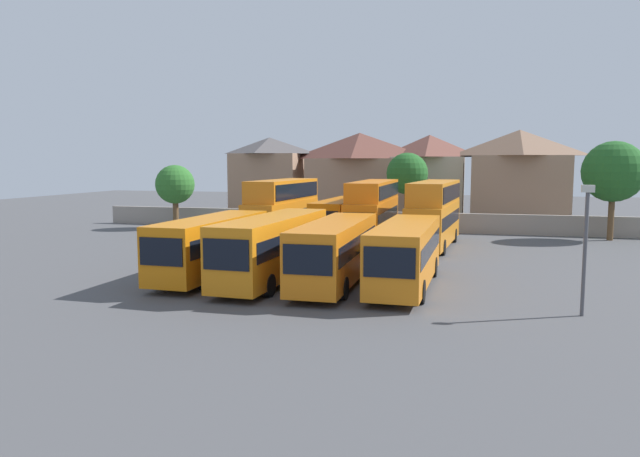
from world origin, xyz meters
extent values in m
plane|color=#4C4C4F|center=(0.00, 18.00, 0.00)|extent=(140.00, 140.00, 0.00)
cube|color=gray|center=(0.00, 24.48, 0.90)|extent=(56.00, 0.50, 1.80)
cube|color=orange|center=(-5.44, -0.13, 1.85)|extent=(2.80, 10.58, 2.98)
cube|color=black|center=(-5.56, -5.41, 2.20)|extent=(2.25, 0.13, 1.34)
cube|color=black|center=(-5.44, -0.13, 2.20)|extent=(2.82, 9.74, 0.94)
cylinder|color=black|center=(-4.34, -3.42, 0.55)|extent=(0.33, 1.11, 1.10)
cylinder|color=black|center=(-6.68, -3.37, 0.55)|extent=(0.33, 1.11, 1.10)
cylinder|color=black|center=(-4.19, 3.11, 0.55)|extent=(0.33, 1.11, 1.10)
cylinder|color=black|center=(-6.53, 3.16, 0.55)|extent=(0.33, 1.11, 1.10)
cube|color=orange|center=(-1.73, -0.33, 1.93)|extent=(3.01, 11.56, 3.15)
cube|color=black|center=(-1.97, -6.07, 2.31)|extent=(2.23, 0.17, 1.42)
cube|color=black|center=(-1.73, -0.33, 2.31)|extent=(3.02, 10.65, 0.99)
cylinder|color=black|center=(-0.72, -3.93, 0.55)|extent=(0.35, 1.11, 1.10)
cylinder|color=black|center=(-3.05, -3.83, 0.55)|extent=(0.35, 1.11, 1.10)
cylinder|color=black|center=(-0.42, 3.18, 0.55)|extent=(0.35, 1.11, 1.10)
cylinder|color=black|center=(-2.75, 3.27, 0.55)|extent=(0.35, 1.11, 1.10)
cube|color=orange|center=(1.71, -0.32, 1.84)|extent=(2.59, 11.01, 2.96)
cube|color=black|center=(1.74, -5.83, 2.19)|extent=(2.23, 0.09, 1.33)
cube|color=black|center=(1.71, -0.32, 2.19)|extent=(2.63, 10.13, 0.93)
cylinder|color=black|center=(2.89, -3.72, 0.55)|extent=(0.31, 1.10, 1.10)
cylinder|color=black|center=(0.56, -3.73, 0.55)|extent=(0.31, 1.10, 1.10)
cylinder|color=black|center=(2.85, 3.10, 0.55)|extent=(0.31, 1.10, 1.10)
cylinder|color=black|center=(0.52, 3.09, 0.55)|extent=(0.31, 1.10, 1.10)
cube|color=orange|center=(5.36, -0.18, 1.83)|extent=(2.75, 10.72, 2.94)
cube|color=black|center=(5.25, -5.53, 2.18)|extent=(2.22, 0.13, 1.32)
cube|color=black|center=(5.36, -0.18, 2.18)|extent=(2.77, 9.87, 0.92)
cylinder|color=black|center=(6.45, -3.51, 0.55)|extent=(0.32, 1.11, 1.10)
cylinder|color=black|center=(4.13, -3.46, 0.55)|extent=(0.32, 1.11, 1.10)
cylinder|color=black|center=(6.59, 3.10, 0.55)|extent=(0.32, 1.11, 1.10)
cylinder|color=black|center=(4.27, 3.15, 0.55)|extent=(0.32, 1.11, 1.10)
cube|color=orange|center=(-6.13, 14.55, 1.84)|extent=(3.18, 10.61, 2.97)
cube|color=black|center=(-6.43, 9.30, 2.20)|extent=(2.27, 0.21, 1.34)
cube|color=black|center=(-6.13, 14.55, 2.20)|extent=(3.17, 9.78, 0.94)
cube|color=orange|center=(-6.11, 14.81, 4.16)|extent=(3.10, 10.09, 1.67)
cube|color=black|center=(-6.11, 14.81, 4.16)|extent=(3.16, 9.57, 1.17)
cylinder|color=black|center=(-5.13, 11.24, 0.55)|extent=(0.36, 1.12, 1.10)
cylinder|color=black|center=(-7.50, 11.38, 0.55)|extent=(0.36, 1.12, 1.10)
cylinder|color=black|center=(-4.75, 17.73, 0.55)|extent=(0.36, 1.12, 1.10)
cylinder|color=black|center=(-7.12, 17.86, 0.55)|extent=(0.36, 1.12, 1.10)
cube|color=orange|center=(-1.39, 14.86, 1.93)|extent=(2.70, 10.21, 3.14)
cube|color=black|center=(-1.52, 9.77, 2.30)|extent=(2.14, 0.14, 1.41)
cube|color=black|center=(-1.39, 14.86, 2.30)|extent=(2.72, 9.40, 0.99)
cylinder|color=black|center=(-0.35, 11.69, 0.55)|extent=(0.33, 1.11, 1.10)
cylinder|color=black|center=(-2.59, 11.75, 0.55)|extent=(0.33, 1.11, 1.10)
cylinder|color=black|center=(-0.18, 17.98, 0.55)|extent=(0.33, 1.11, 1.10)
cylinder|color=black|center=(-2.42, 18.04, 0.55)|extent=(0.33, 1.11, 1.10)
cube|color=orange|center=(1.25, 14.14, 1.96)|extent=(2.44, 11.28, 3.20)
cube|color=black|center=(1.26, 8.49, 2.34)|extent=(2.14, 0.08, 1.44)
cube|color=black|center=(1.25, 14.14, 2.34)|extent=(2.48, 10.38, 1.01)
cube|color=orange|center=(1.25, 14.43, 4.26)|extent=(2.39, 10.72, 1.41)
cube|color=black|center=(1.25, 14.43, 4.26)|extent=(2.48, 10.15, 0.99)
cylinder|color=black|center=(2.37, 10.65, 0.55)|extent=(0.30, 1.10, 1.10)
cylinder|color=black|center=(0.14, 10.65, 0.55)|extent=(0.30, 1.10, 1.10)
cylinder|color=black|center=(2.37, 17.64, 0.55)|extent=(0.30, 1.10, 1.10)
cylinder|color=black|center=(0.13, 17.64, 0.55)|extent=(0.30, 1.10, 1.10)
cube|color=orange|center=(5.80, 14.62, 1.84)|extent=(3.44, 11.50, 2.97)
cube|color=black|center=(5.35, 8.95, 2.20)|extent=(2.24, 0.26, 1.34)
cube|color=black|center=(5.80, 14.62, 2.20)|extent=(3.41, 10.59, 0.94)
cube|color=orange|center=(5.82, 14.90, 4.15)|extent=(3.34, 10.93, 1.63)
cube|color=black|center=(5.82, 14.90, 4.15)|extent=(3.39, 10.37, 1.14)
cylinder|color=black|center=(6.69, 11.03, 0.55)|extent=(0.39, 1.12, 1.10)
cylinder|color=black|center=(4.35, 11.21, 0.55)|extent=(0.39, 1.12, 1.10)
cylinder|color=black|center=(7.24, 18.03, 0.55)|extent=(0.39, 1.12, 1.10)
cylinder|color=black|center=(4.91, 18.21, 0.55)|extent=(0.39, 1.12, 1.10)
cube|color=#9E7A60|center=(-14.04, 34.18, 3.67)|extent=(7.55, 6.74, 7.35)
pyramid|color=#514C4C|center=(-14.04, 34.18, 8.26)|extent=(7.93, 7.08, 1.83)
cube|color=#9E7A60|center=(-3.58, 34.02, 3.39)|extent=(10.78, 6.47, 6.78)
pyramid|color=brown|center=(-3.58, 34.02, 8.17)|extent=(11.32, 6.79, 2.78)
cube|color=tan|center=(3.88, 35.18, 3.47)|extent=(7.36, 7.78, 6.95)
pyramid|color=brown|center=(3.88, 35.18, 8.13)|extent=(7.73, 8.16, 2.36)
cube|color=#9E7A60|center=(13.04, 34.09, 3.53)|extent=(9.42, 7.96, 7.06)
pyramid|color=brown|center=(13.04, 34.09, 8.37)|extent=(9.89, 8.36, 2.62)
cylinder|color=brown|center=(-19.21, 21.48, 1.48)|extent=(0.55, 0.55, 2.96)
sphere|color=#2D6B28|center=(-19.21, 21.48, 4.27)|extent=(3.73, 3.73, 3.73)
cylinder|color=brown|center=(19.58, 22.48, 1.95)|extent=(0.48, 0.48, 3.90)
sphere|color=#235B23|center=(19.58, 22.48, 5.64)|extent=(4.95, 4.95, 4.95)
cylinder|color=brown|center=(2.41, 26.98, 1.96)|extent=(0.49, 0.49, 3.92)
sphere|color=#235B23|center=(2.41, 26.98, 5.31)|extent=(3.98, 3.98, 3.98)
cylinder|color=#4C4C51|center=(13.15, -4.00, 2.59)|extent=(0.16, 0.16, 5.18)
cube|color=beige|center=(13.15, -4.00, 5.33)|extent=(0.50, 0.24, 0.30)
camera|label=1|loc=(8.62, -30.21, 6.42)|focal=33.26mm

